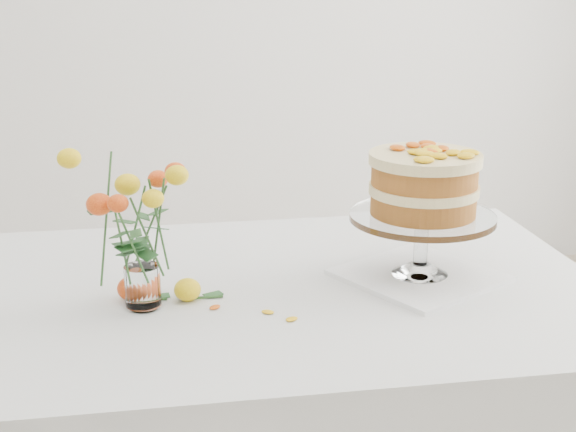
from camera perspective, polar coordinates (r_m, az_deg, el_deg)
name	(u,v)px	position (r m, az deg, el deg)	size (l,w,h in m)	color
table	(268,321)	(1.73, -1.42, -7.48)	(1.43, 0.93, 0.76)	tan
napkin	(419,275)	(1.76, 9.32, -4.19)	(0.29, 0.29, 0.01)	white
cake_stand	(424,190)	(1.70, 9.62, 1.80)	(0.31, 0.31, 0.28)	silver
rose_vase	(138,208)	(1.55, -10.61, 0.57)	(0.30, 0.30, 0.35)	silver
loose_rose_near	(188,290)	(1.63, -7.15, -5.23)	(0.10, 0.05, 0.05)	yellow
loose_rose_far	(131,288)	(1.65, -11.08, -5.07)	(0.10, 0.06, 0.05)	red
stray_petal_a	(215,307)	(1.59, -5.23, -6.49)	(0.03, 0.02, 0.00)	yellow
stray_petal_b	(268,312)	(1.57, -1.44, -6.85)	(0.03, 0.02, 0.00)	yellow
stray_petal_c	(292,319)	(1.54, 0.26, -7.35)	(0.03, 0.02, 0.00)	yellow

